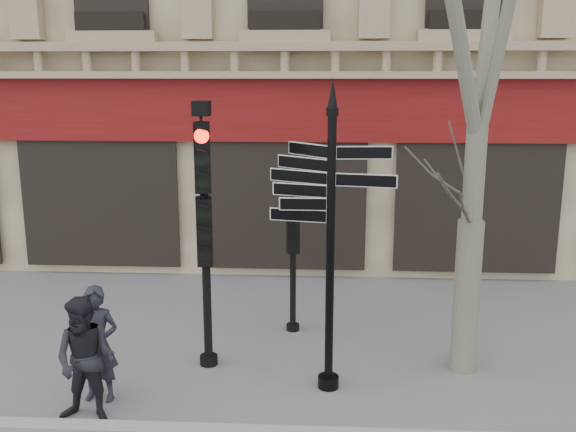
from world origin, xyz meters
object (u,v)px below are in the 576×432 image
object	(u,v)px
pedestrian_a	(97,344)
pedestrian_b	(86,360)
fingerpost	(331,187)
traffic_signal_secondary	(293,241)
traffic_signal_main	(204,204)

from	to	relation	value
pedestrian_a	pedestrian_b	distance (m)	0.53
pedestrian_a	fingerpost	bearing A→B (deg)	11.60
traffic_signal_secondary	pedestrian_b	bearing A→B (deg)	-137.79
pedestrian_a	pedestrian_b	size ratio (longest dim) A/B	0.98
traffic_signal_main	traffic_signal_secondary	distance (m)	2.06
traffic_signal_main	pedestrian_b	world-z (taller)	traffic_signal_main
traffic_signal_main	traffic_signal_secondary	xyz separation A→B (m)	(1.22, 1.40, -0.91)
traffic_signal_secondary	traffic_signal_main	bearing A→B (deg)	-140.01
pedestrian_a	pedestrian_b	xyz separation A→B (m)	(0.04, -0.53, 0.02)
pedestrian_b	fingerpost	bearing A→B (deg)	24.04
pedestrian_a	traffic_signal_main	bearing A→B (deg)	43.77
traffic_signal_secondary	pedestrian_b	size ratio (longest dim) A/B	1.39
fingerpost	traffic_signal_secondary	world-z (taller)	fingerpost
fingerpost	traffic_signal_secondary	xyz separation A→B (m)	(-0.60, 2.02, -1.29)
fingerpost	pedestrian_a	distance (m)	3.77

